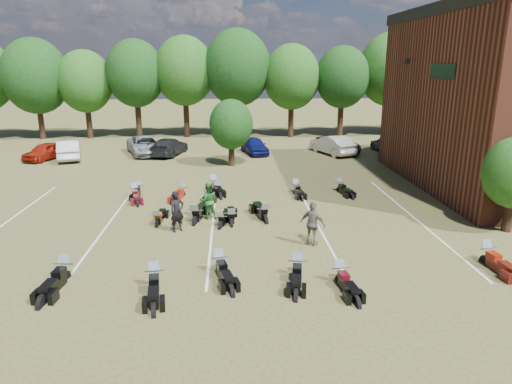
{
  "coord_description": "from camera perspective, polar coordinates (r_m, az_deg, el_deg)",
  "views": [
    {
      "loc": [
        -2.12,
        -17.95,
        7.48
      ],
      "look_at": [
        -0.84,
        4.0,
        1.2
      ],
      "focal_mm": 32.0,
      "sensor_mm": 36.0,
      "label": 1
    }
  ],
  "objects": [
    {
      "name": "car_7",
      "position": [
        41.05,
        16.16,
        5.76
      ],
      "size": [
        2.01,
        4.68,
        1.34
      ],
      "primitive_type": "imported",
      "rotation": [
        0.0,
        0.0,
        3.17
      ],
      "color": "#3C3D42",
      "rests_on": "ground"
    },
    {
      "name": "person_black",
      "position": [
        21.02,
        -9.84,
        -2.41
      ],
      "size": [
        0.83,
        0.77,
        1.89
      ],
      "primitive_type": "imported",
      "rotation": [
        0.0,
        0.0,
        0.62
      ],
      "color": "black",
      "rests_on": "ground"
    },
    {
      "name": "motorcycle_5",
      "position": [
        16.59,
        10.42,
        -11.14
      ],
      "size": [
        0.92,
        2.18,
        1.18
      ],
      "primitive_type": null,
      "rotation": [
        0.0,
        0.0,
        0.12
      ],
      "color": "black",
      "rests_on": "ground"
    },
    {
      "name": "car_6",
      "position": [
        39.92,
        10.19,
        5.93
      ],
      "size": [
        3.47,
        5.54,
        1.43
      ],
      "primitive_type": "imported",
      "rotation": [
        0.0,
        0.0,
        0.23
      ],
      "color": "#530504",
      "rests_on": "ground"
    },
    {
      "name": "parking_lines",
      "position": [
        22.26,
        -5.41,
        -3.75
      ],
      "size": [
        20.1,
        14.0,
        0.01
      ],
      "color": "silver",
      "rests_on": "ground"
    },
    {
      "name": "motorcycle_11",
      "position": [
        21.77,
        -3.06,
        -4.18
      ],
      "size": [
        0.77,
        2.22,
        1.23
      ],
      "primitive_type": null,
      "rotation": [
        0.0,
        0.0,
        3.17
      ],
      "color": "black",
      "rests_on": "ground"
    },
    {
      "name": "motorcycle_15",
      "position": [
        26.68,
        -9.14,
        -0.55
      ],
      "size": [
        1.21,
        2.15,
        1.14
      ],
      "primitive_type": null,
      "rotation": [
        0.0,
        0.0,
        -0.29
      ],
      "color": "maroon",
      "rests_on": "ground"
    },
    {
      "name": "ground",
      "position": [
        19.56,
        3.17,
        -6.56
      ],
      "size": [
        160.0,
        160.0,
        0.0
      ],
      "primitive_type": "plane",
      "color": "brown",
      "rests_on": "ground"
    },
    {
      "name": "car_4",
      "position": [
        38.65,
        -0.19,
        5.82
      ],
      "size": [
        2.57,
        4.34,
        1.39
      ],
      "primitive_type": "imported",
      "rotation": [
        0.0,
        0.0,
        0.24
      ],
      "color": "#0B104F",
      "rests_on": "ground"
    },
    {
      "name": "car_1",
      "position": [
        39.32,
        -22.36,
        4.92
      ],
      "size": [
        2.96,
        4.97,
        1.55
      ],
      "primitive_type": "imported",
      "rotation": [
        0.0,
        0.0,
        3.44
      ],
      "color": "silver",
      "rests_on": "ground"
    },
    {
      "name": "motorcycle_2",
      "position": [
        16.39,
        -12.5,
        -11.62
      ],
      "size": [
        1.04,
        2.41,
        1.3
      ],
      "primitive_type": null,
      "rotation": [
        0.0,
        0.0,
        0.13
      ],
      "color": "black",
      "rests_on": "ground"
    },
    {
      "name": "young_tree_midfield",
      "position": [
        33.74,
        -3.13,
        8.44
      ],
      "size": [
        3.2,
        3.2,
        4.7
      ],
      "color": "black",
      "rests_on": "ground"
    },
    {
      "name": "person_green",
      "position": [
        22.55,
        -5.97,
        -1.08
      ],
      "size": [
        0.92,
        0.73,
        1.83
      ],
      "primitive_type": "imported",
      "rotation": [
        0.0,
        0.0,
        3.18
      ],
      "color": "#286024",
      "rests_on": "ground"
    },
    {
      "name": "motorcycle_6",
      "position": [
        19.85,
        26.79,
        -8.01
      ],
      "size": [
        0.98,
        2.41,
        1.31
      ],
      "primitive_type": null,
      "rotation": [
        0.0,
        0.0,
        0.1
      ],
      "color": "#4E0F0B",
      "rests_on": "ground"
    },
    {
      "name": "motorcycle_3",
      "position": [
        16.86,
        5.16,
        -10.47
      ],
      "size": [
        1.08,
        2.31,
        1.24
      ],
      "primitive_type": null,
      "rotation": [
        0.0,
        0.0,
        -0.17
      ],
      "color": "black",
      "rests_on": "ground"
    },
    {
      "name": "motorcycle_1",
      "position": [
        17.84,
        -22.74,
        -10.18
      ],
      "size": [
        0.96,
        2.46,
        1.34
      ],
      "primitive_type": null,
      "rotation": [
        0.0,
        0.0,
        -0.08
      ],
      "color": "black",
      "rests_on": "ground"
    },
    {
      "name": "motorcycle_9",
      "position": [
        22.15,
        -7.6,
        -3.94
      ],
      "size": [
        1.28,
        2.62,
        1.4
      ],
      "primitive_type": null,
      "rotation": [
        0.0,
        0.0,
        2.94
      ],
      "color": "black",
      "rests_on": "ground"
    },
    {
      "name": "car_2",
      "position": [
        39.46,
        -13.68,
        5.66
      ],
      "size": [
        4.16,
        5.89,
        1.49
      ],
      "primitive_type": "imported",
      "rotation": [
        0.0,
        0.0,
        0.35
      ],
      "color": "gray",
      "rests_on": "ground"
    },
    {
      "name": "motorcycle_14",
      "position": [
        26.91,
        -14.87,
        -0.75
      ],
      "size": [
        1.25,
        2.27,
        1.21
      ],
      "primitive_type": null,
      "rotation": [
        0.0,
        0.0,
        0.27
      ],
      "color": "#470A13",
      "rests_on": "ground"
    },
    {
      "name": "motorcycle_4",
      "position": [
        17.09,
        -4.55,
        -10.07
      ],
      "size": [
        1.27,
        2.39,
        1.27
      ],
      "primitive_type": null,
      "rotation": [
        0.0,
        0.0,
        0.25
      ],
      "color": "black",
      "rests_on": "ground"
    },
    {
      "name": "car_5",
      "position": [
        38.99,
        9.54,
        5.85
      ],
      "size": [
        3.33,
        5.11,
        1.59
      ],
      "primitive_type": "imported",
      "rotation": [
        0.0,
        0.0,
        3.51
      ],
      "color": "beige",
      "rests_on": "ground"
    },
    {
      "name": "motorcycle_17",
      "position": [
        27.68,
        -5.24,
        0.19
      ],
      "size": [
        1.29,
        2.54,
        1.35
      ],
      "primitive_type": null,
      "rotation": [
        0.0,
        0.0,
        0.22
      ],
      "color": "black",
      "rests_on": "ground"
    },
    {
      "name": "tree_line",
      "position": [
        46.98,
        -2.03,
        14.5
      ],
      "size": [
        56.0,
        6.0,
        9.79
      ],
      "color": "black",
      "rests_on": "ground"
    },
    {
      "name": "motorcycle_18",
      "position": [
        26.54,
        -4.81,
        -0.49
      ],
      "size": [
        1.36,
        2.39,
        1.27
      ],
      "primitive_type": null,
      "rotation": [
        0.0,
        0.0,
        -0.3
      ],
      "color": "black",
      "rests_on": "ground"
    },
    {
      "name": "motorcycle_10",
      "position": [
        21.5,
        -4.43,
        -4.47
      ],
      "size": [
        1.22,
        2.2,
        1.17
      ],
      "primitive_type": null,
      "rotation": [
        0.0,
        0.0,
        2.87
      ],
      "color": "black",
      "rests_on": "ground"
    },
    {
      "name": "car_0",
      "position": [
        39.94,
        -24.9,
        4.64
      ],
      "size": [
        2.86,
        4.24,
        1.34
      ],
      "primitive_type": "imported",
      "rotation": [
        0.0,
        0.0,
        -0.36
      ],
      "color": "maroon",
      "rests_on": "ground"
    },
    {
      "name": "motorcycle_20",
      "position": [
        27.1,
        5.02,
        -0.15
      ],
      "size": [
        0.82,
        2.1,
        1.14
      ],
      "primitive_type": null,
      "rotation": [
        0.0,
        0.0,
        0.08
      ],
      "color": "black",
      "rests_on": "ground"
    },
    {
      "name": "motorcycle_12",
      "position": [
        22.18,
        1.14,
        -3.77
      ],
      "size": [
        1.28,
        2.63,
        1.41
      ],
      "primitive_type": null,
      "rotation": [
        0.0,
        0.0,
        3.34
      ],
      "color": "black",
      "rests_on": "ground"
    },
    {
      "name": "person_grey",
      "position": [
        19.26,
        7.1,
        -3.99
      ],
      "size": [
        1.18,
        1.02,
        1.91
      ],
      "primitive_type": "imported",
      "rotation": [
        0.0,
        0.0,
        2.53
      ],
      "color": "#5F5A51",
      "rests_on": "ground"
    },
    {
      "name": "motorcycle_16",
      "position": [
        27.67,
        -14.41,
        -0.26
      ],
      "size": [
        0.67,
        2.0,
        1.11
      ],
      "primitive_type": null,
      "rotation": [
        0.0,
        0.0,
        0.02
      ],
      "color": "black",
      "rests_on": "ground"
    },
    {
      "name": "car_3",
      "position": [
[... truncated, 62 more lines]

